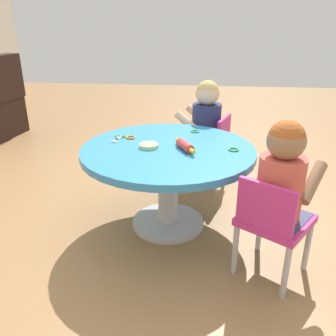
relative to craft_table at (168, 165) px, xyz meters
name	(u,v)px	position (x,y,z in m)	size (l,w,h in m)	color
ground_plane	(168,224)	(0.00, 0.00, -0.40)	(10.00, 10.00, 0.00)	#9E7247
craft_table	(168,165)	(0.00, 0.00, 0.00)	(0.99, 0.99, 0.51)	silver
child_chair_left	(272,222)	(-0.41, -0.54, -0.10)	(0.42, 0.42, 0.54)	#B7B7BC
seated_child_left	(282,175)	(-0.38, -0.56, 0.13)	(0.44, 0.42, 0.51)	#3F4772
child_chair_right	(210,146)	(0.63, -0.25, -0.10)	(0.38, 0.38, 0.54)	#B7B7BC
seated_child_right	(206,116)	(0.64, -0.21, 0.13)	(0.36, 0.41, 0.51)	#3F4772
rolling_pin	(185,146)	(-0.03, -0.10, 0.13)	(0.21, 0.13, 0.05)	#D83F3F
craft_scissors	(119,138)	(0.13, 0.32, 0.11)	(0.14, 0.08, 0.01)	silver
playdough_blob_0	(149,146)	(-0.01, 0.11, 0.12)	(0.11, 0.11, 0.02)	#B2E58C
cookie_cutter_0	(234,149)	(-0.01, -0.37, 0.11)	(0.06, 0.06, 0.01)	#4CB259
cookie_cutter_1	(131,137)	(0.15, 0.25, 0.11)	(0.06, 0.06, 0.01)	orange
cookie_cutter_2	(195,131)	(0.32, -0.14, 0.11)	(0.06, 0.06, 0.01)	#4CB259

